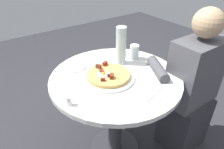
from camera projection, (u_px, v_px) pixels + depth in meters
ground_plane at (115, 147)px, 1.72m from camera, size 6.00×6.00×0.00m
dining_table at (115, 96)px, 1.43m from camera, size 0.86×0.86×0.71m
person_seated at (190, 93)px, 1.52m from camera, size 0.53×0.40×1.14m
pizza_plate at (108, 77)px, 1.32m from camera, size 0.34×0.34×0.01m
breakfast_pizza at (108, 75)px, 1.31m from camera, size 0.28×0.28×0.05m
bread_plate at (73, 67)px, 1.44m from camera, size 0.17×0.17×0.01m
napkin at (152, 93)px, 1.19m from camera, size 0.20×0.18×0.00m
fork at (150, 91)px, 1.20m from camera, size 0.18×0.06×0.00m
knife at (155, 93)px, 1.18m from camera, size 0.18×0.06×0.00m
water_glass at (134, 52)px, 1.52m from camera, size 0.07×0.07×0.11m
water_bottle at (121, 46)px, 1.43m from camera, size 0.07×0.07×0.27m
salt_shaker at (69, 101)px, 1.09m from camera, size 0.03×0.03×0.05m
pepper_shaker at (121, 51)px, 1.60m from camera, size 0.03×0.03×0.05m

